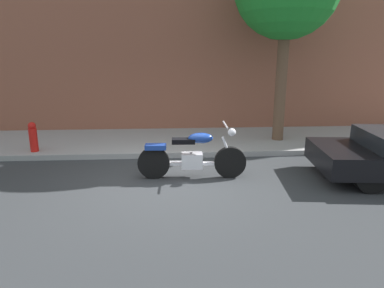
{
  "coord_description": "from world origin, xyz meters",
  "views": [
    {
      "loc": [
        0.11,
        -6.58,
        2.58
      ],
      "look_at": [
        0.56,
        0.29,
        0.75
      ],
      "focal_mm": 31.86,
      "sensor_mm": 36.0,
      "label": 1
    }
  ],
  "objects": [
    {
      "name": "motorcycle",
      "position": [
        0.55,
        0.29,
        0.48
      ],
      "size": [
        2.3,
        0.7,
        1.17
      ],
      "color": "black",
      "rests_on": "ground"
    },
    {
      "name": "building_facade",
      "position": [
        0.0,
        4.93,
        4.0
      ],
      "size": [
        23.1,
        0.5,
        8.01
      ],
      "primitive_type": "cube",
      "color": "brown",
      "rests_on": "ground"
    },
    {
      "name": "ground_plane",
      "position": [
        0.0,
        0.0,
        0.0
      ],
      "size": [
        60.0,
        60.0,
        0.0
      ],
      "primitive_type": "plane",
      "color": "#303335"
    },
    {
      "name": "sidewalk",
      "position": [
        0.0,
        3.21,
        0.07
      ],
      "size": [
        23.1,
        2.95,
        0.14
      ],
      "primitive_type": "cube",
      "color": "#969696",
      "rests_on": "ground"
    },
    {
      "name": "fire_hydrant",
      "position": [
        -3.39,
        2.11,
        0.46
      ],
      "size": [
        0.2,
        0.2,
        0.91
      ],
      "color": "red",
      "rests_on": "ground"
    }
  ]
}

